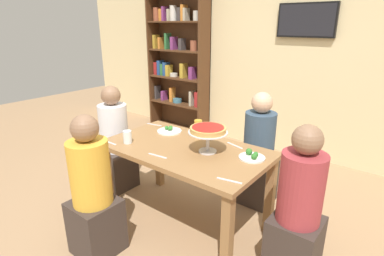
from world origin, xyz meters
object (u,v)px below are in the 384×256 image
bookshelf (178,62)px  cutlery_knife_near (229,181)px  diner_head_west (115,146)px  beer_glass_amber_tall (198,129)px  salad_plate_near_diner (252,156)px  cutlery_fork_near (158,156)px  diner_far_right (258,157)px  cutlery_spare_fork (154,125)px  salad_plate_far_diner (169,130)px  diner_head_east (298,214)px  cutlery_knife_far (235,145)px  dining_table (185,158)px  deep_dish_pizza_stand (208,131)px  water_glass_clear_near (127,137)px  cutlery_fork_far (109,142)px  diner_near_left (93,197)px  television (307,20)px

bookshelf → cutlery_knife_near: 3.33m
diner_head_west → beer_glass_amber_tall: bearing=14.6°
salad_plate_near_diner → cutlery_fork_near: bearing=-145.3°
diner_far_right → cutlery_fork_near: bearing=-22.6°
diner_head_west → cutlery_spare_fork: bearing=34.7°
salad_plate_far_diner → cutlery_knife_near: bearing=-26.3°
diner_head_east → salad_plate_far_diner: size_ratio=4.81×
beer_glass_amber_tall → cutlery_knife_far: size_ratio=0.92×
dining_table → diner_head_west: bearing=178.3°
cutlery_fork_near → cutlery_spare_fork: 0.81m
salad_plate_far_diner → cutlery_knife_far: salad_plate_far_diner is taller
diner_head_west → deep_dish_pizza_stand: diner_head_west is taller
dining_table → salad_plate_far_diner: (-0.37, 0.22, 0.12)m
salad_plate_near_diner → beer_glass_amber_tall: size_ratio=1.25×
water_glass_clear_near → diner_head_east: bearing=9.2°
deep_dish_pizza_stand → beer_glass_amber_tall: bearing=139.6°
salad_plate_far_diner → cutlery_fork_near: (0.31, -0.49, -0.01)m
bookshelf → cutlery_spare_fork: bookshelf is taller
dining_table → cutlery_fork_far: bearing=-151.3°
diner_head_west → cutlery_fork_far: 0.59m
salad_plate_far_diner → cutlery_knife_far: (0.69, 0.08, -0.01)m
cutlery_knife_far → diner_head_east: bearing=172.5°
diner_near_left → diner_head_east: same height
diner_head_west → cutlery_fork_near: size_ratio=6.39×
television → cutlery_fork_near: bearing=-96.5°
beer_glass_amber_tall → salad_plate_far_diner: bearing=-169.5°
diner_head_west → cutlery_fork_near: diner_head_west is taller
deep_dish_pizza_stand → cutlery_fork_near: 0.45m
cutlery_knife_near → cutlery_knife_far: size_ratio=1.00×
television → salad_plate_near_diner: 2.23m
cutlery_knife_far → diner_near_left: bearing=74.0°
water_glass_clear_near → bookshelf: bearing=120.4°
beer_glass_amber_tall → water_glass_clear_near: beer_glass_amber_tall is taller
salad_plate_near_diner → bookshelf: bearing=141.6°
dining_table → bookshelf: bookshelf is taller
deep_dish_pizza_stand → cutlery_fork_far: bearing=-155.3°
deep_dish_pizza_stand → beer_glass_amber_tall: (-0.27, 0.23, -0.10)m
cutlery_knife_near → cutlery_knife_far: same height
diner_head_east → cutlery_knife_near: (-0.40, -0.28, 0.25)m
television → cutlery_fork_near: television is taller
cutlery_fork_near → salad_plate_far_diner: bearing=116.4°
diner_head_east → dining_table: bearing=0.4°
diner_head_west → salad_plate_near_diner: (1.56, 0.12, 0.27)m
diner_near_left → diner_head_west: same height
bookshelf → diner_head_west: (0.78, -1.98, -0.66)m
diner_near_left → cutlery_fork_far: bearing=35.9°
deep_dish_pizza_stand → water_glass_clear_near: size_ratio=2.86×
television → water_glass_clear_near: television is taller
beer_glass_amber_tall → diner_near_left: bearing=-103.8°
diner_near_left → deep_dish_pizza_stand: diner_near_left is taller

